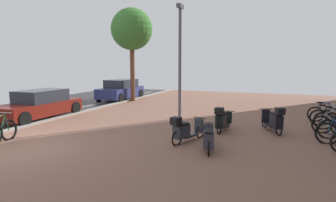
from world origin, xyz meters
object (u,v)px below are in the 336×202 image
lamp_post (180,56)px  scooter_extra (274,120)px  bicycle_rack_03 (331,125)px  scooter_far (222,120)px  bicycle_rack_06 (324,114)px  parked_car_near (39,105)px  bicycle_rack_05 (327,118)px  scooter_near (208,139)px  street_tree (132,30)px  scooter_mid (185,130)px  bicycle_rack_04 (333,121)px  parked_car_far (121,90)px

lamp_post → scooter_extra: bearing=-18.0°
bicycle_rack_03 → scooter_far: scooter_far is taller
scooter_extra → lamp_post: 5.06m
bicycle_rack_06 → bicycle_rack_03: bearing=-92.1°
bicycle_rack_06 → parked_car_near: bearing=-163.7°
lamp_post → scooter_far: bearing=-39.2°
scooter_far → bicycle_rack_05: bearing=34.0°
bicycle_rack_03 → bicycle_rack_05: bicycle_rack_03 is taller
scooter_near → street_tree: 12.93m
scooter_extra → scooter_near: bearing=-120.4°
scooter_near → scooter_extra: 3.59m
scooter_near → scooter_mid: bearing=147.7°
scooter_mid → bicycle_rack_05: bearing=43.8°
scooter_mid → street_tree: bearing=126.5°
bicycle_rack_04 → street_tree: 13.36m
bicycle_rack_06 → lamp_post: size_ratio=0.26×
bicycle_rack_06 → parked_car_near: parked_car_near is taller
scooter_near → street_tree: street_tree is taller
scooter_mid → bicycle_rack_06: bearing=48.4°
scooter_near → parked_car_far: size_ratio=0.43×
scooter_near → bicycle_rack_04: bearing=47.9°
scooter_near → scooter_far: (-0.04, 2.55, 0.08)m
bicycle_rack_03 → bicycle_rack_05: 1.59m
parked_car_near → lamp_post: 7.13m
bicycle_rack_03 → scooter_extra: size_ratio=0.77×
bicycle_rack_04 → bicycle_rack_06: 1.59m
bicycle_rack_06 → scooter_far: (-3.91, -3.44, 0.11)m
bicycle_rack_04 → parked_car_near: (-12.75, -2.11, 0.27)m
bicycle_rack_05 → scooter_extra: size_ratio=0.78×
scooter_near → parked_car_near: 9.07m
street_tree → bicycle_rack_04: bearing=-24.0°
bicycle_rack_05 → scooter_far: (-3.92, -2.64, 0.11)m
scooter_mid → lamp_post: 4.85m
scooter_far → parked_car_far: 11.47m
scooter_mid → parked_car_far: bearing=129.7°
parked_car_near → scooter_near: bearing=-14.6°
bicycle_rack_03 → lamp_post: size_ratio=0.25×
bicycle_rack_04 → bicycle_rack_06: bicycle_rack_04 is taller
scooter_near → scooter_extra: bearing=59.6°
bicycle_rack_03 → parked_car_far: bearing=153.0°
lamp_post → bicycle_rack_06: bearing=13.7°
parked_car_far → lamp_post: lamp_post is taller
bicycle_rack_04 → scooter_near: bearing=-132.1°
bicycle_rack_03 → bicycle_rack_06: bicycle_rack_03 is taller
scooter_mid → parked_car_far: 12.25m
parked_car_far → street_tree: bearing=-22.1°
scooter_mid → lamp_post: bearing=110.7°
lamp_post → street_tree: bearing=135.5°
scooter_far → street_tree: bearing=137.1°
bicycle_rack_04 → scooter_near: bicycle_rack_04 is taller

